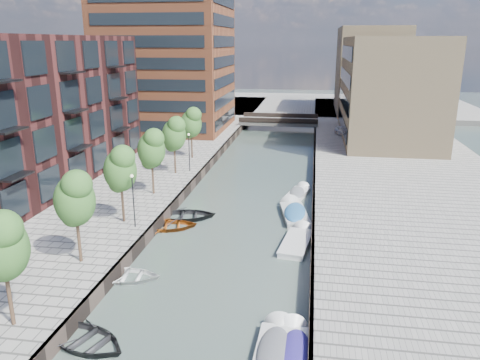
% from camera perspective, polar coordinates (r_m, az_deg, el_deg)
% --- Properties ---
extents(water, '(300.00, 300.00, 0.00)m').
position_cam_1_polar(water, '(49.68, 1.94, -0.35)').
color(water, '#38473F').
rests_on(water, ground).
extents(quay_right, '(20.00, 140.00, 1.00)m').
position_cam_1_polar(quay_right, '(50.26, 20.36, -0.61)').
color(quay_right, gray).
rests_on(quay_right, ground).
extents(quay_wall_left, '(0.25, 140.00, 1.00)m').
position_cam_1_polar(quay_wall_left, '(50.61, -4.92, 0.50)').
color(quay_wall_left, '#332823').
rests_on(quay_wall_left, ground).
extents(quay_wall_right, '(0.25, 140.00, 1.00)m').
position_cam_1_polar(quay_wall_right, '(49.21, 9.02, -0.11)').
color(quay_wall_right, '#332823').
rests_on(quay_wall_right, ground).
extents(far_closure, '(80.00, 40.00, 1.00)m').
position_cam_1_polar(far_closure, '(108.24, 5.93, 9.09)').
color(far_closure, gray).
rests_on(far_closure, ground).
extents(apartment_block, '(8.00, 38.00, 14.00)m').
position_cam_1_polar(apartment_block, '(45.68, -25.64, 6.83)').
color(apartment_block, '#321413').
rests_on(apartment_block, quay_left).
extents(tower, '(18.00, 18.00, 30.00)m').
position_cam_1_polar(tower, '(75.69, -8.93, 17.56)').
color(tower, brown).
rests_on(tower, quay_left).
extents(tan_block_near, '(12.00, 25.00, 14.00)m').
position_cam_1_polar(tan_block_near, '(70.24, 17.64, 10.55)').
color(tan_block_near, tan).
rests_on(tan_block_near, quay_right).
extents(tan_block_far, '(12.00, 20.00, 16.00)m').
position_cam_1_polar(tan_block_far, '(95.89, 15.49, 12.74)').
color(tan_block_far, tan).
rests_on(tan_block_far, quay_right).
extents(bridge, '(13.00, 6.00, 1.30)m').
position_cam_1_polar(bridge, '(80.46, 4.80, 7.18)').
color(bridge, gray).
rests_on(bridge, ground).
extents(tree_1, '(2.50, 2.50, 5.95)m').
position_cam_1_polar(tree_1, '(24.85, -27.10, -6.98)').
color(tree_1, '#382619').
rests_on(tree_1, quay_left).
extents(tree_2, '(2.50, 2.50, 5.95)m').
position_cam_1_polar(tree_2, '(30.35, -19.54, -1.98)').
color(tree_2, '#382619').
rests_on(tree_2, quay_left).
extents(tree_3, '(2.50, 2.50, 5.95)m').
position_cam_1_polar(tree_3, '(36.37, -14.41, 1.46)').
color(tree_3, '#382619').
rests_on(tree_3, quay_left).
extents(tree_4, '(2.50, 2.50, 5.95)m').
position_cam_1_polar(tree_4, '(42.69, -10.77, 3.90)').
color(tree_4, '#382619').
rests_on(tree_4, quay_left).
extents(tree_5, '(2.50, 2.50, 5.95)m').
position_cam_1_polar(tree_5, '(49.19, -8.06, 5.69)').
color(tree_5, '#382619').
rests_on(tree_5, quay_left).
extents(tree_6, '(2.50, 2.50, 5.95)m').
position_cam_1_polar(tree_6, '(55.81, -5.98, 7.05)').
color(tree_6, '#382619').
rests_on(tree_6, quay_left).
extents(lamp_1, '(0.24, 0.24, 4.12)m').
position_cam_1_polar(lamp_1, '(35.50, -12.90, -1.83)').
color(lamp_1, black).
rests_on(lamp_1, quay_left).
extents(lamp_2, '(0.24, 0.24, 4.12)m').
position_cam_1_polar(lamp_2, '(50.14, -6.23, 3.87)').
color(lamp_2, black).
rests_on(lamp_2, quay_left).
extents(sloop_0, '(5.58, 4.78, 0.98)m').
position_cam_1_polar(sloop_0, '(25.78, -18.25, -18.51)').
color(sloop_0, black).
rests_on(sloop_0, ground).
extents(sloop_2, '(5.27, 4.39, 0.94)m').
position_cam_1_polar(sloop_2, '(38.20, -8.60, -5.87)').
color(sloop_2, '#944310').
rests_on(sloop_2, ground).
extents(sloop_3, '(4.48, 3.42, 0.86)m').
position_cam_1_polar(sloop_3, '(31.06, -13.47, -11.68)').
color(sloop_3, white).
rests_on(sloop_3, ground).
extents(sloop_4, '(5.83, 4.76, 1.06)m').
position_cam_1_polar(sloop_4, '(40.06, -6.62, -4.70)').
color(sloop_4, black).
rests_on(sloop_4, ground).
extents(motorboat_0, '(2.25, 5.28, 1.71)m').
position_cam_1_polar(motorboat_0, '(23.83, 6.65, -20.32)').
color(motorboat_0, white).
rests_on(motorboat_0, ground).
extents(motorboat_1, '(1.97, 5.25, 1.73)m').
position_cam_1_polar(motorboat_1, '(23.90, 4.29, -20.09)').
color(motorboat_1, silver).
rests_on(motorboat_1, ground).
extents(motorboat_2, '(2.53, 5.47, 1.76)m').
position_cam_1_polar(motorboat_2, '(35.52, 7.06, -7.41)').
color(motorboat_2, silver).
rests_on(motorboat_2, ground).
extents(motorboat_3, '(2.97, 5.95, 1.90)m').
position_cam_1_polar(motorboat_3, '(40.72, 6.58, -3.99)').
color(motorboat_3, '#B2B2B0').
rests_on(motorboat_3, ground).
extents(motorboat_4, '(2.54, 4.75, 1.51)m').
position_cam_1_polar(motorboat_4, '(46.07, 7.11, -1.61)').
color(motorboat_4, silver).
rests_on(motorboat_4, ground).
extents(car, '(3.20, 4.66, 1.47)m').
position_cam_1_polar(car, '(70.91, 12.61, 5.85)').
color(car, silver).
rests_on(car, quay_right).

